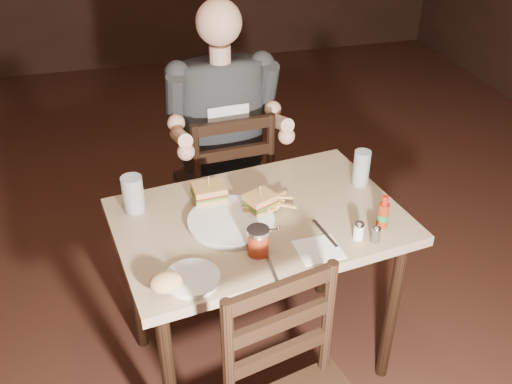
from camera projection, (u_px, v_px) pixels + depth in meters
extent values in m
plane|color=black|center=(212.00, 309.00, 2.80)|extent=(7.00, 7.00, 0.00)
cube|color=tan|center=(259.00, 221.00, 2.14)|extent=(1.14, 0.84, 0.04)
cylinder|color=black|center=(170.00, 384.00, 1.98)|extent=(0.05, 0.05, 0.73)
cylinder|color=black|center=(134.00, 283.00, 2.42)|extent=(0.05, 0.05, 0.73)
cylinder|color=black|center=(392.00, 312.00, 2.28)|extent=(0.05, 0.05, 0.73)
cylinder|color=black|center=(325.00, 233.00, 2.72)|extent=(0.05, 0.05, 0.73)
cylinder|color=white|center=(231.00, 222.00, 2.09)|extent=(0.35, 0.35, 0.02)
ellipsoid|color=maroon|center=(254.00, 203.00, 2.17)|extent=(0.05, 0.05, 0.01)
cylinder|color=silver|center=(133.00, 194.00, 2.12)|extent=(0.09, 0.09, 0.15)
cylinder|color=silver|center=(361.00, 168.00, 2.28)|extent=(0.07, 0.07, 0.15)
cube|color=white|center=(319.00, 249.00, 1.97)|extent=(0.16, 0.15, 0.00)
cube|color=silver|center=(269.00, 262.00, 1.90)|extent=(0.02, 0.19, 0.00)
cube|color=silver|center=(325.00, 234.00, 2.03)|extent=(0.04, 0.17, 0.01)
cylinder|color=white|center=(192.00, 279.00, 1.83)|extent=(0.20, 0.20, 0.01)
ellipsoid|color=tan|center=(166.00, 282.00, 1.76)|extent=(0.12, 0.10, 0.06)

